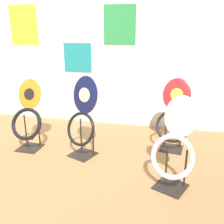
% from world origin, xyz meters
% --- Properties ---
extents(ground_plane, '(14.00, 14.00, 0.00)m').
position_xyz_m(ground_plane, '(0.00, 0.00, 0.00)').
color(ground_plane, '#A37547').
extents(wall_back, '(8.00, 0.07, 2.60)m').
position_xyz_m(wall_back, '(0.00, 1.98, 1.30)').
color(wall_back, silver).
rests_on(wall_back, ground_plane).
extents(toilet_seat_display_orange_sun, '(0.42, 0.33, 0.88)m').
position_xyz_m(toilet_seat_display_orange_sun, '(-0.17, 0.83, 0.39)').
color(toilet_seat_display_orange_sun, black).
rests_on(toilet_seat_display_orange_sun, ground_plane).
extents(toilet_seat_display_crimson_swirl, '(0.45, 0.42, 0.89)m').
position_xyz_m(toilet_seat_display_crimson_swirl, '(1.62, 1.25, 0.42)').
color(toilet_seat_display_crimson_swirl, black).
rests_on(toilet_seat_display_crimson_swirl, ground_plane).
extents(toilet_seat_display_navy_moon, '(0.45, 0.38, 0.97)m').
position_xyz_m(toilet_seat_display_navy_moon, '(0.57, 0.82, 0.48)').
color(toilet_seat_display_navy_moon, black).
rests_on(toilet_seat_display_navy_moon, ground_plane).
extents(toilet_seat_display_white_plain, '(0.48, 0.42, 0.90)m').
position_xyz_m(toilet_seat_display_white_plain, '(1.62, 0.37, 0.39)').
color(toilet_seat_display_white_plain, black).
rests_on(toilet_seat_display_white_plain, ground_plane).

